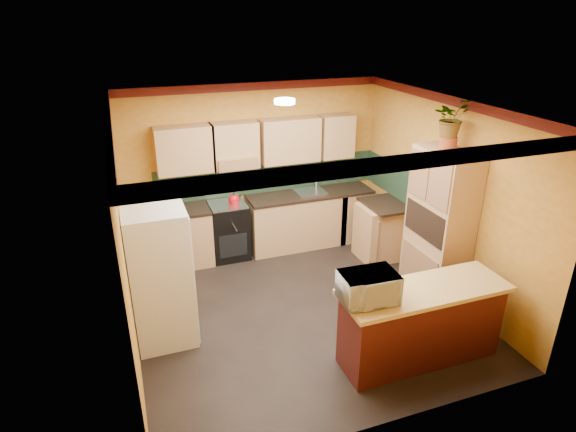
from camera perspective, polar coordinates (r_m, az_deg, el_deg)
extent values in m
plane|color=black|center=(6.60, 1.41, -10.90)|extent=(4.20, 4.20, 0.00)
cube|color=white|center=(5.54, 1.69, 12.82)|extent=(4.20, 4.20, 0.04)
cube|color=gold|center=(7.81, -4.04, 5.71)|extent=(4.20, 0.04, 2.70)
cube|color=gold|center=(4.29, 11.88, -10.66)|extent=(4.20, 0.04, 2.70)
cube|color=gold|center=(5.60, -18.96, -2.96)|extent=(0.04, 4.20, 2.70)
cube|color=gold|center=(6.93, 17.97, 2.25)|extent=(0.04, 4.20, 2.70)
cube|color=#1C3522|center=(7.92, -2.24, 4.74)|extent=(3.70, 0.02, 0.53)
cube|color=#1C3522|center=(8.06, 11.88, 4.58)|extent=(0.02, 1.40, 0.53)
cube|color=tan|center=(7.56, -3.04, 8.67)|extent=(3.10, 0.34, 0.70)
cylinder|color=white|center=(6.10, -0.41, 13.43)|extent=(0.26, 0.26, 0.06)
cube|color=tan|center=(7.89, -2.62, -1.15)|extent=(3.65, 0.60, 0.88)
cube|color=black|center=(7.71, -2.69, 1.96)|extent=(3.65, 0.62, 0.04)
cube|color=black|center=(7.75, -7.05, -1.69)|extent=(0.58, 0.58, 0.91)
cube|color=silver|center=(7.95, 2.66, 2.88)|extent=(0.48, 0.40, 0.03)
cube|color=tan|center=(7.84, 11.26, -1.78)|extent=(0.60, 0.80, 0.88)
cube|color=black|center=(7.66, 11.53, 1.34)|extent=(0.62, 0.80, 0.04)
cube|color=silver|center=(5.81, -14.87, -7.01)|extent=(0.68, 0.66, 1.70)
cube|color=tan|center=(6.68, 17.44, -1.27)|extent=(0.48, 0.90, 2.10)
cylinder|color=brown|center=(6.35, 18.41, 8.21)|extent=(0.22, 0.22, 0.16)
imported|color=tan|center=(6.28, 18.78, 11.00)|extent=(0.51, 0.47, 0.48)
cube|color=#4D1612|center=(5.73, 15.40, -12.43)|extent=(1.80, 0.55, 0.88)
cube|color=#DCB46B|center=(5.48, 15.91, -8.47)|extent=(1.90, 0.65, 0.05)
imported|color=silver|center=(5.04, 9.48, -8.34)|extent=(0.60, 0.42, 0.32)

